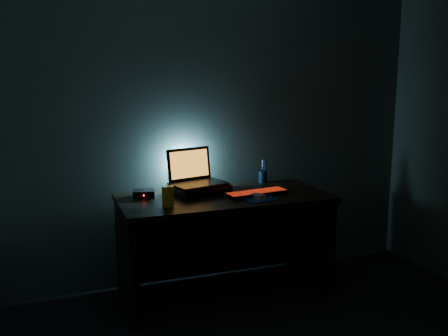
% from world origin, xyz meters
% --- Properties ---
extents(room, '(3.50, 4.00, 2.50)m').
position_xyz_m(room, '(0.00, 0.00, 1.25)').
color(room, black).
rests_on(room, ground).
extents(desk, '(1.50, 0.70, 0.75)m').
position_xyz_m(desk, '(0.00, 1.67, 0.49)').
color(desk, black).
rests_on(desk, ground).
extents(riser, '(0.46, 0.39, 0.06)m').
position_xyz_m(riser, '(-0.15, 1.76, 0.78)').
color(riser, black).
rests_on(riser, desk).
extents(laptop, '(0.43, 0.37, 0.26)m').
position_xyz_m(laptop, '(-0.16, 1.81, 0.87)').
color(laptop, black).
rests_on(laptop, riser).
extents(keyboard, '(0.48, 0.21, 0.03)m').
position_xyz_m(keyboard, '(0.23, 1.56, 0.76)').
color(keyboard, black).
rests_on(keyboard, desk).
extents(mousepad, '(0.26, 0.25, 0.00)m').
position_xyz_m(mousepad, '(0.19, 1.45, 0.75)').
color(mousepad, navy).
rests_on(mousepad, desk).
extents(mouse, '(0.08, 0.11, 0.03)m').
position_xyz_m(mouse, '(0.19, 1.45, 0.77)').
color(mouse, '#9D9EA2').
rests_on(mouse, mousepad).
extents(pen_cup, '(0.09, 0.09, 0.10)m').
position_xyz_m(pen_cup, '(0.44, 1.92, 0.80)').
color(pen_cup, black).
rests_on(pen_cup, desk).
extents(juice_glass, '(0.09, 0.09, 0.14)m').
position_xyz_m(juice_glass, '(-0.45, 1.48, 0.82)').
color(juice_glass, yellow).
rests_on(juice_glass, desk).
extents(router, '(0.17, 0.15, 0.05)m').
position_xyz_m(router, '(-0.55, 1.78, 0.78)').
color(router, black).
rests_on(router, desk).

